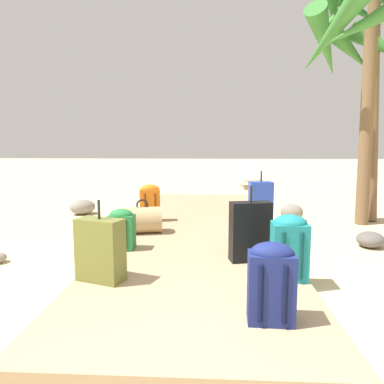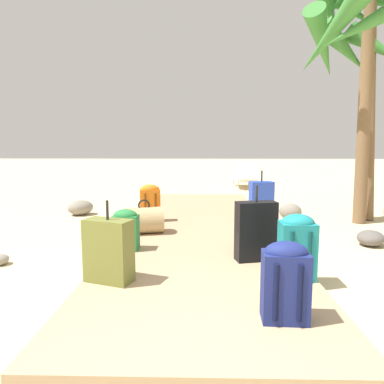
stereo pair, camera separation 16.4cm
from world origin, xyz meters
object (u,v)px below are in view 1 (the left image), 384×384
(suitcase_olive, at_px, (100,250))
(palm_tree_far_right, at_px, (370,44))
(suitcase_blue, at_px, (260,204))
(backpack_green, at_px, (122,228))
(palm_tree_near_right, at_px, (374,5))
(lounge_chair, at_px, (250,177))
(backpack_orange, at_px, (150,202))
(backpack_red, at_px, (254,223))
(backpack_teal, at_px, (289,245))
(suitcase_black, at_px, (250,231))
(backpack_navy, at_px, (271,280))
(duffel_bag_tan, at_px, (142,220))

(suitcase_olive, height_order, palm_tree_far_right, palm_tree_far_right)
(suitcase_blue, height_order, suitcase_olive, suitcase_blue)
(backpack_green, height_order, palm_tree_far_right, palm_tree_far_right)
(palm_tree_far_right, xyz_separation_m, palm_tree_near_right, (0.26, 0.55, 0.77))
(backpack_green, xyz_separation_m, lounge_chair, (2.20, 6.78, -0.00))
(suitcase_olive, relative_size, backpack_green, 1.53)
(backpack_orange, distance_m, backpack_red, 2.04)
(backpack_teal, xyz_separation_m, backpack_red, (-0.20, 0.99, -0.02))
(suitcase_olive, relative_size, palm_tree_far_right, 0.21)
(backpack_red, xyz_separation_m, lounge_chair, (0.66, 6.63, -0.04))
(backpack_green, xyz_separation_m, suitcase_black, (1.44, -0.34, 0.06))
(backpack_green, bearing_deg, suitcase_black, -13.33)
(backpack_teal, height_order, palm_tree_near_right, palm_tree_near_right)
(suitcase_olive, bearing_deg, lounge_chair, 74.55)
(backpack_orange, distance_m, palm_tree_far_right, 4.18)
(backpack_red, bearing_deg, backpack_navy, -93.02)
(palm_tree_near_right, bearing_deg, duffel_bag_tan, -155.91)
(suitcase_blue, distance_m, palm_tree_near_right, 3.89)
(palm_tree_far_right, distance_m, lounge_chair, 5.66)
(backpack_teal, relative_size, backpack_red, 1.08)
(suitcase_black, bearing_deg, backpack_teal, -59.58)
(duffel_bag_tan, distance_m, palm_tree_near_right, 5.18)
(suitcase_olive, relative_size, backpack_red, 1.33)
(suitcase_black, bearing_deg, backpack_navy, -90.00)
(backpack_orange, distance_m, suitcase_black, 2.35)
(backpack_orange, bearing_deg, backpack_teal, -55.21)
(backpack_red, bearing_deg, suitcase_black, -100.93)
(backpack_navy, bearing_deg, suitcase_black, 90.00)
(backpack_green, bearing_deg, backpack_teal, -25.91)
(suitcase_olive, bearing_deg, backpack_orange, 89.76)
(backpack_navy, relative_size, palm_tree_far_right, 0.16)
(suitcase_blue, distance_m, palm_tree_far_right, 3.00)
(suitcase_olive, xyz_separation_m, palm_tree_far_right, (3.40, 2.83, 2.46))
(lounge_chair, bearing_deg, palm_tree_near_right, -70.81)
(backpack_orange, bearing_deg, suitcase_olive, -90.24)
(backpack_navy, relative_size, backpack_green, 1.18)
(backpack_navy, distance_m, lounge_chair, 8.46)
(backpack_navy, height_order, suitcase_black, suitcase_black)
(suitcase_blue, bearing_deg, duffel_bag_tan, -163.82)
(palm_tree_far_right, relative_size, lounge_chair, 2.25)
(palm_tree_far_right, bearing_deg, backpack_green, -151.71)
(backpack_orange, relative_size, palm_tree_far_right, 0.17)
(backpack_red, bearing_deg, suitcase_olive, -142.93)
(backpack_navy, distance_m, palm_tree_far_right, 4.73)
(backpack_orange, bearing_deg, palm_tree_far_right, 5.03)
(suitcase_blue, distance_m, duffel_bag_tan, 1.76)
(backpack_red, distance_m, duffel_bag_tan, 1.59)
(backpack_red, bearing_deg, palm_tree_near_right, 46.12)
(backpack_teal, xyz_separation_m, suitcase_black, (-0.29, 0.50, 0.00))
(backpack_navy, xyz_separation_m, suitcase_black, (-0.00, 1.31, 0.02))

